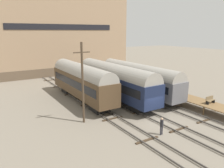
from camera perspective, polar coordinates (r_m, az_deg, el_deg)
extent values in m
plane|color=slate|center=(25.58, 11.91, -9.19)|extent=(200.00, 200.00, 0.00)
cube|color=#4C4742|center=(22.60, 2.65, -11.56)|extent=(0.08, 60.00, 0.16)
cube|color=#4C4742|center=(23.38, 5.60, -10.72)|extent=(0.08, 60.00, 0.16)
cube|color=#3D2D1E|center=(20.95, 9.14, -14.26)|extent=(2.60, 0.24, 0.10)
cube|color=#3D2D1E|center=(25.30, 0.09, -9.02)|extent=(2.60, 0.24, 0.10)
cube|color=#3D2D1E|center=(30.23, -6.00, -5.27)|extent=(2.60, 0.24, 0.10)
cube|color=#3D2D1E|center=(35.48, -10.29, -2.56)|extent=(2.60, 0.24, 0.10)
cube|color=#3D2D1E|center=(40.94, -13.45, -0.55)|extent=(2.60, 0.24, 0.10)
cube|color=#3D2D1E|center=(46.54, -15.85, 0.98)|extent=(2.60, 0.24, 0.10)
cube|color=#4C4742|center=(25.05, 10.73, -9.19)|extent=(0.08, 60.00, 0.16)
cube|color=#4C4742|center=(25.99, 13.08, -8.46)|extent=(0.08, 60.00, 0.16)
cube|color=#3D2D1E|center=(23.70, 17.02, -11.27)|extent=(2.60, 0.24, 0.10)
cube|color=#3D2D1E|center=(27.63, 7.59, -7.16)|extent=(2.60, 0.24, 0.10)
cube|color=#3D2D1E|center=(32.19, 0.77, -4.01)|extent=(2.60, 0.24, 0.10)
cube|color=#3D2D1E|center=(37.17, -4.25, -1.63)|extent=(2.60, 0.24, 0.10)
cube|color=#3D2D1E|center=(42.42, -8.05, 0.18)|extent=(2.60, 0.24, 0.10)
cube|color=#3D2D1E|center=(47.84, -11.00, 1.58)|extent=(2.60, 0.24, 0.10)
cube|color=#4C4742|center=(27.93, 17.17, -7.15)|extent=(0.08, 60.00, 0.16)
cube|color=#4C4742|center=(28.98, 19.05, -6.53)|extent=(0.08, 60.00, 0.16)
cube|color=#3D2D1E|center=(26.84, 23.04, -8.80)|extent=(2.60, 0.24, 0.10)
cube|color=#3D2D1E|center=(30.36, 13.78, -5.51)|extent=(2.60, 0.24, 0.10)
cube|color=#3D2D1E|center=(34.57, 6.67, -2.86)|extent=(2.60, 0.24, 0.10)
cube|color=#3D2D1E|center=(39.25, 1.20, -0.78)|extent=(2.60, 0.24, 0.10)
cube|color=#3D2D1E|center=(44.25, -3.06, 0.85)|extent=(2.60, 0.24, 0.10)
cube|color=#3D2D1E|center=(49.47, -6.44, 2.14)|extent=(2.60, 0.24, 0.10)
cube|color=black|center=(36.81, -4.05, -1.06)|extent=(1.80, 2.40, 1.00)
cube|color=black|center=(27.93, 6.78, -5.92)|extent=(1.80, 2.40, 1.00)
cube|color=#192342|center=(31.70, 0.61, 0.14)|extent=(3.09, 17.03, 2.82)
cube|color=black|center=(31.63, 0.62, 0.74)|extent=(3.13, 15.67, 1.02)
cylinder|color=gray|center=(31.41, 0.62, 2.64)|extent=(2.93, 16.69, 2.93)
cube|color=black|center=(36.54, -11.10, -1.39)|extent=(1.80, 2.40, 1.00)
cube|color=black|center=(27.68, -3.40, -6.03)|extent=(1.80, 2.40, 1.00)
cube|color=#4C3823|center=(31.50, -7.90, 0.02)|extent=(2.94, 15.64, 2.92)
cube|color=black|center=(31.43, -7.92, 0.64)|extent=(2.98, 14.39, 1.05)
cylinder|color=gray|center=(31.20, -7.99, 2.63)|extent=(2.79, 15.32, 2.79)
cube|color=black|center=(38.73, 1.61, -0.29)|extent=(1.80, 2.40, 1.00)
cube|color=black|center=(30.60, 13.06, -4.44)|extent=(1.80, 2.40, 1.00)
cube|color=slate|center=(34.03, 6.74, 0.81)|extent=(2.85, 16.81, 2.63)
cube|color=black|center=(33.96, 6.75, 1.33)|extent=(2.89, 15.47, 0.95)
cylinder|color=gray|center=(33.77, 6.80, 2.98)|extent=(2.71, 16.48, 2.71)
cube|color=brown|center=(29.27, 24.32, -4.94)|extent=(2.74, 14.69, 0.10)
cylinder|color=brown|center=(32.84, 12.59, -3.13)|extent=(0.20, 0.20, 1.04)
cylinder|color=brown|center=(34.55, 15.49, -2.47)|extent=(0.20, 0.20, 1.04)
cylinder|color=brown|center=(28.47, 22.82, -6.50)|extent=(0.20, 0.20, 1.04)
cylinder|color=brown|center=(30.43, 25.51, -5.51)|extent=(0.20, 0.20, 1.04)
cube|color=brown|center=(29.38, 24.34, -3.89)|extent=(1.40, 0.40, 0.06)
cube|color=brown|center=(29.40, 24.11, -3.33)|extent=(1.40, 0.06, 0.45)
cube|color=black|center=(28.97, 23.63, -4.53)|extent=(0.06, 0.40, 0.40)
cube|color=black|center=(29.93, 24.94, -4.10)|extent=(0.06, 0.40, 0.40)
cylinder|color=#282833|center=(22.02, 12.57, -11.90)|extent=(0.12, 0.12, 0.84)
cylinder|color=#282833|center=(22.15, 12.95, -11.76)|extent=(0.12, 0.12, 0.84)
cylinder|color=#232328|center=(21.77, 12.87, -9.98)|extent=(0.32, 0.32, 0.70)
sphere|color=tan|center=(21.59, 12.93, -8.85)|extent=(0.23, 0.23, 0.23)
cylinder|color=#473828|center=(23.30, -7.66, 0.04)|extent=(0.24, 0.24, 8.73)
cube|color=#473828|center=(22.76, -7.92, 8.19)|extent=(1.80, 0.12, 0.12)
cube|color=brown|center=(55.72, -13.94, 4.08)|extent=(33.72, 10.47, 1.95)
cube|color=#9E7F60|center=(55.03, -14.53, 14.13)|extent=(33.72, 10.47, 17.54)
cube|color=black|center=(50.03, -12.61, 14.33)|extent=(23.60, 0.10, 1.20)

